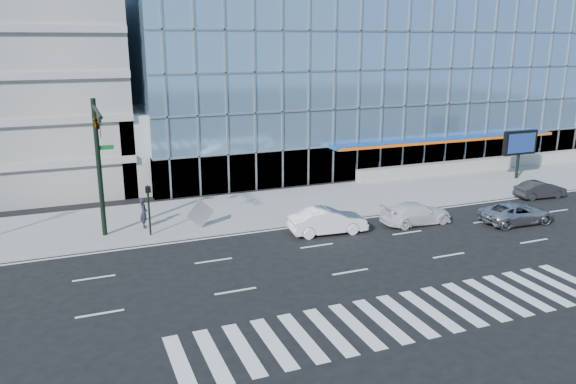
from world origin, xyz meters
The scene contains 14 objects.
ground centered at (0.00, 0.00, 0.00)m, with size 160.00×160.00×0.00m, color black.
sidewalk centered at (0.00, 8.00, 0.07)m, with size 120.00×8.00×0.15m, color gray.
theatre_building centered at (14.00, 26.00, 7.50)m, with size 42.00×26.00×15.00m, color #7BA5CE.
ramp_block centered at (-6.00, 18.00, 3.00)m, with size 6.00×8.00×6.00m, color gray.
retaining_wall centered at (24.00, 11.60, 0.65)m, with size 30.00×0.80×1.00m, color gray.
traffic_signal centered at (-11.00, 4.57, 6.16)m, with size 1.14×5.74×8.00m.
ped_signal_post centered at (-8.50, 4.94, 2.14)m, with size 0.30×0.33×3.00m.
marquee_sign centered at (22.00, 7.99, 3.07)m, with size 3.20×0.43×4.00m.
silver_suv centered at (13.50, -1.00, 0.67)m, with size 2.21×4.80×1.33m, color #ADADB2.
white_suv centered at (7.50, 1.31, 0.68)m, with size 1.90×4.69×1.36m, color silver.
white_sedan centered at (1.50, 1.73, 0.77)m, with size 1.64×4.70×1.55m, color white.
dark_sedan centered at (19.50, 3.00, 0.63)m, with size 1.33×3.81×1.26m, color black.
pedestrian centered at (-8.63, 6.50, 1.09)m, with size 0.68×0.45×1.87m, color black.
tilted_panel centered at (-5.44, 5.16, 1.07)m, with size 1.30×0.06×1.30m, color gray.
Camera 1 is at (-12.67, -27.07, 11.19)m, focal length 35.00 mm.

